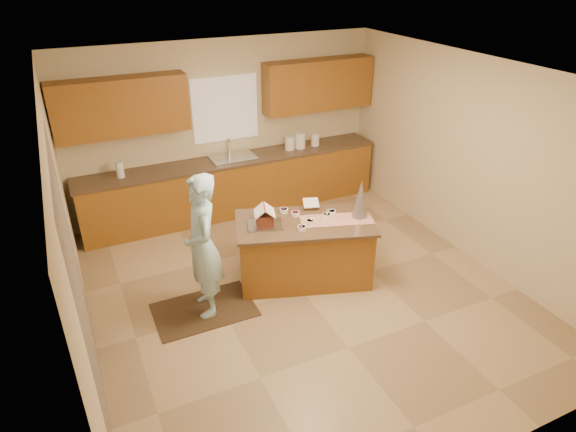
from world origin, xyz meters
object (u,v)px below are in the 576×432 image
object	(u,v)px
tinsel_tree	(361,199)
gingerbread_house	(265,217)
island_base	(304,251)
boy	(203,247)

from	to	relation	value
tinsel_tree	gingerbread_house	xyz separation A→B (m)	(-1.18, 0.29, -0.13)
island_base	tinsel_tree	xyz separation A→B (m)	(0.69, -0.18, 0.68)
gingerbread_house	boy	bearing A→B (deg)	-165.47
island_base	gingerbread_house	xyz separation A→B (m)	(-0.49, 0.11, 0.55)
island_base	gingerbread_house	size ratio (longest dim) A/B	5.13
boy	gingerbread_house	bearing A→B (deg)	110.16
island_base	boy	size ratio (longest dim) A/B	0.94
island_base	tinsel_tree	size ratio (longest dim) A/B	3.27
island_base	gingerbread_house	world-z (taller)	gingerbread_house
island_base	boy	world-z (taller)	boy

